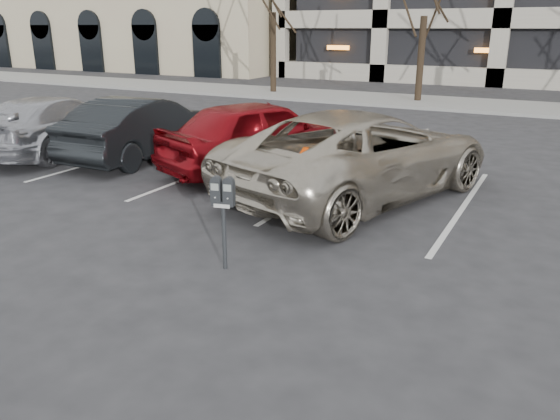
{
  "coord_description": "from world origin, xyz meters",
  "views": [
    {
      "loc": [
        2.87,
        -7.47,
        3.09
      ],
      "look_at": [
        -0.09,
        -1.92,
        0.97
      ],
      "focal_mm": 35.0,
      "sensor_mm": 36.0,
      "label": 1
    }
  ],
  "objects": [
    {
      "name": "car_dark",
      "position": [
        -6.34,
        2.67,
        0.74
      ],
      "size": [
        1.81,
        4.59,
        1.49
      ],
      "primitive_type": "imported",
      "rotation": [
        0.0,
        0.0,
        3.19
      ],
      "color": "black",
      "rests_on": "ground"
    },
    {
      "name": "stall_lines",
      "position": [
        -1.4,
        2.3,
        0.01
      ],
      "size": [
        16.9,
        5.2,
        0.0
      ],
      "color": "silver",
      "rests_on": "ground"
    },
    {
      "name": "car_silver",
      "position": [
        -8.68,
        2.07,
        0.72
      ],
      "size": [
        2.95,
        5.27,
        1.44
      ],
      "primitive_type": "imported",
      "rotation": [
        0.0,
        0.0,
        3.34
      ],
      "color": "#A8A9B0",
      "rests_on": "ground"
    },
    {
      "name": "sidewalk",
      "position": [
        0.0,
        16.0,
        0.06
      ],
      "size": [
        80.0,
        4.0,
        0.12
      ],
      "primitive_type": "cube",
      "color": "gray",
      "rests_on": "ground"
    },
    {
      "name": "ground",
      "position": [
        0.0,
        0.0,
        0.0
      ],
      "size": [
        140.0,
        140.0,
        0.0
      ],
      "primitive_type": "plane",
      "color": "#28282B",
      "rests_on": "ground"
    },
    {
      "name": "car_red",
      "position": [
        -3.18,
        2.96,
        0.81
      ],
      "size": [
        3.5,
        5.1,
        1.61
      ],
      "primitive_type": "imported",
      "rotation": [
        0.0,
        0.0,
        2.77
      ],
      "color": "maroon",
      "rests_on": "ground"
    },
    {
      "name": "parking_meter",
      "position": [
        -0.94,
        -1.89,
        0.96
      ],
      "size": [
        0.34,
        0.19,
        1.25
      ],
      "rotation": [
        0.0,
        0.0,
        0.23
      ],
      "color": "black",
      "rests_on": "ground"
    },
    {
      "name": "suv_silver",
      "position": [
        -0.5,
        2.1,
        0.82
      ],
      "size": [
        4.41,
        6.45,
        1.65
      ],
      "rotation": [
        0.0,
        0.0,
        2.83
      ],
      "color": "#B9B09E",
      "rests_on": "ground"
    }
  ]
}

